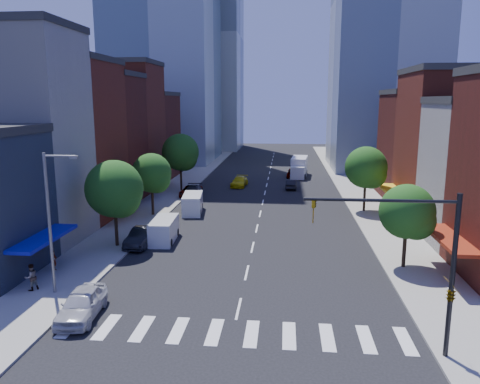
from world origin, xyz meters
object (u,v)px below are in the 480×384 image
object	(u,v)px
box_truck	(299,168)
pedestrian_far	(31,277)
parked_car_front	(82,304)
traffic_car_far	(293,173)
cargo_van_far	(193,204)
taxi	(239,182)
pedestrian_near	(54,260)
parked_car_third	(191,191)
parked_car_rear	(193,192)
parked_car_second	(142,237)
cargo_van_near	(164,230)
traffic_car_oncoming	(291,184)

from	to	relation	value
box_truck	pedestrian_far	bearing A→B (deg)	-105.13
parked_car_front	traffic_car_far	world-z (taller)	parked_car_front
cargo_van_far	pedestrian_far	world-z (taller)	cargo_van_far
parked_car_front	cargo_van_far	bearing A→B (deg)	82.45
taxi	pedestrian_near	distance (m)	37.04
pedestrian_near	cargo_van_far	bearing A→B (deg)	-15.94
parked_car_third	parked_car_rear	xyz separation A→B (m)	(0.47, -1.06, 0.08)
parked_car_rear	cargo_van_far	distance (m)	8.08
parked_car_second	taxi	xyz separation A→B (m)	(5.60, 28.82, -0.08)
box_truck	pedestrian_near	world-z (taller)	box_truck
cargo_van_near	traffic_car_oncoming	bearing A→B (deg)	63.22
cargo_van_near	traffic_car_far	world-z (taller)	cargo_van_near
box_truck	pedestrian_near	size ratio (longest dim) A/B	5.26
pedestrian_far	pedestrian_near	bearing A→B (deg)	-141.52
cargo_van_far	pedestrian_far	bearing A→B (deg)	-111.94
parked_car_third	pedestrian_near	world-z (taller)	pedestrian_near
parked_car_second	pedestrian_far	size ratio (longest dim) A/B	2.69
box_truck	pedestrian_far	world-z (taller)	box_truck
parked_car_third	pedestrian_near	distance (m)	28.31
parked_car_second	pedestrian_far	distance (m)	11.18
cargo_van_far	parked_car_front	bearing A→B (deg)	-99.70
taxi	parked_car_rear	bearing A→B (deg)	-115.03
cargo_van_far	parked_car_rear	bearing A→B (deg)	94.32
parked_car_front	parked_car_second	bearing A→B (deg)	88.29
parked_car_front	pedestrian_near	distance (m)	8.40
cargo_van_near	pedestrian_far	world-z (taller)	cargo_van_near
parked_car_rear	box_truck	distance (m)	23.37
cargo_van_near	traffic_car_oncoming	xyz separation A→B (m)	(11.48, 26.30, -0.34)
parked_car_third	cargo_van_far	bearing A→B (deg)	-76.77
parked_car_third	pedestrian_near	bearing A→B (deg)	-98.35
parked_car_rear	parked_car_third	bearing A→B (deg)	109.80
parked_car_second	parked_car_rear	xyz separation A→B (m)	(0.47, 20.06, -0.00)
parked_car_third	taxi	world-z (taller)	taxi
pedestrian_far	parked_car_second	bearing A→B (deg)	-167.67
cargo_van_near	box_truck	xyz separation A→B (m)	(12.86, 37.38, 0.49)
traffic_car_oncoming	pedestrian_far	size ratio (longest dim) A/B	2.27
parked_car_second	box_truck	size ratio (longest dim) A/B	0.59
parked_car_rear	traffic_car_oncoming	bearing A→B (deg)	27.03
cargo_van_far	parked_car_second	bearing A→B (deg)	-106.14
parked_car_rear	cargo_van_near	world-z (taller)	cargo_van_near
parked_car_front	traffic_car_far	bearing A→B (deg)	71.44
box_truck	pedestrian_near	bearing A→B (deg)	-106.88
parked_car_second	cargo_van_near	xyz separation A→B (m)	(1.57, 1.40, 0.22)
cargo_van_near	taxi	xyz separation A→B (m)	(4.03, 27.42, -0.30)
traffic_car_oncoming	pedestrian_near	xyz separation A→B (m)	(-17.45, -34.55, 0.25)
parked_car_second	cargo_van_far	distance (m)	12.31
cargo_van_far	pedestrian_near	distance (m)	20.04
box_truck	parked_car_second	bearing A→B (deg)	-104.87
box_truck	cargo_van_far	bearing A→B (deg)	-109.44
parked_car_rear	cargo_van_far	world-z (taller)	cargo_van_far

